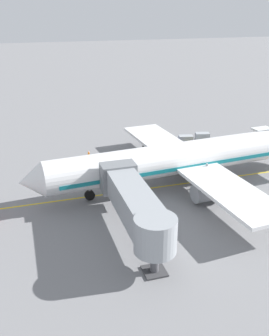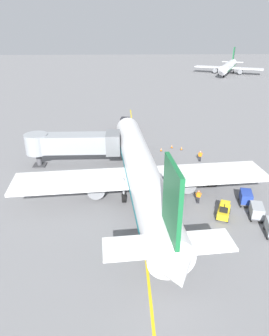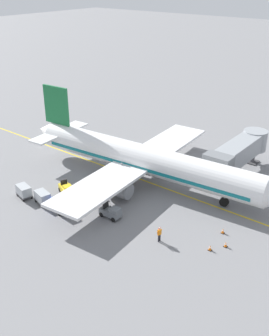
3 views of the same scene
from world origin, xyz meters
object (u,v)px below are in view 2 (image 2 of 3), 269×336
Objects in this scene: jet_bridge at (73,143)px; safety_cone_nose_right at (161,149)px; baggage_cart_front at (246,197)px; ground_crew_loader at (200,156)px; baggage_tug_lead at (210,178)px; safety_cone_nose_left at (181,148)px; baggage_cart_second_in_train at (257,211)px; safety_cone_wing_tip at (172,146)px; parked_airliner at (141,170)px; pushback_tractor at (124,125)px; distant_taxiing_airliner at (228,67)px; ground_crew_wing_walker at (198,196)px; baggage_tug_trailing at (224,211)px.

jet_bridge is 23.17× the size of safety_cone_nose_right.
ground_crew_loader is at bearing 101.00° from baggage_cart_front.
safety_cone_nose_left is at bearing 97.92° from baggage_tug_lead.
baggage_cart_second_in_train is 21.92m from safety_cone_wing_tip.
parked_airliner is at bearing -117.93° from safety_cone_nose_left.
jet_bridge is 17.92m from pushback_tractor.
baggage_tug_lead is 6.90m from ground_crew_loader.
pushback_tractor reaches higher than baggage_cart_second_in_train.
safety_cone_nose_left is at bearing 17.89° from jet_bridge.
parked_airliner is 12.54× the size of baggage_cart_second_in_train.
ground_crew_loader is 98.42m from distant_taxiing_airliner.
jet_bridge reaches higher than ground_crew_wing_walker.
safety_cone_nose_right is 0.02× the size of distant_taxiing_airliner.
ground_crew_wing_walker is 110.75m from distant_taxiing_airliner.
parked_airliner is 63.31× the size of safety_cone_nose_right.
baggage_cart_front is 5.05× the size of safety_cone_wing_tip.
ground_crew_loader is at bearing 44.84° from parked_airliner.
safety_cone_wing_tip is 0.02× the size of distant_taxiing_airliner.
safety_cone_nose_left is 0.02× the size of distant_taxiing_airliner.
parked_airliner is 25.13m from pushback_tractor.
pushback_tractor is (7.50, 16.10, -2.35)m from jet_bridge.
jet_bridge is at bearing 151.05° from baggage_cart_front.
distant_taxiing_airliner is (33.79, 92.41, 2.07)m from ground_crew_loader.
parked_airliner reaches higher than safety_cone_nose_right.
jet_bridge is 23.17× the size of safety_cone_wing_tip.
jet_bridge reaches higher than baggage_cart_front.
baggage_cart_second_in_train is (0.10, -2.85, 0.00)m from baggage_cart_front.
parked_airliner is 12.52m from baggage_cart_front.
distant_taxiing_airliner is (52.70, 93.04, -0.43)m from jet_bridge.
baggage_tug_lead is (18.60, -6.26, -2.74)m from jet_bridge.
ground_crew_wing_walker reaches higher than safety_cone_nose_left.
parked_airliner is at bearing -85.74° from pushback_tractor.
safety_cone_wing_tip is at bearing -50.47° from pushback_tractor.
safety_cone_nose_left is at bearing -48.30° from pushback_tractor.
pushback_tractor is 8.00× the size of safety_cone_wing_tip.
safety_cone_nose_left and safety_cone_wing_tip have the same top height.
pushback_tractor is (-1.86, 24.97, -2.09)m from parked_airliner.
baggage_cart_front is at bearing -4.32° from ground_crew_wing_walker.
ground_crew_loader is 2.86× the size of safety_cone_nose_right.
safety_cone_nose_right is (-4.53, 19.29, -0.42)m from baggage_tug_trailing.
baggage_tug_trailing is at bearing -107.92° from distant_taxiing_airliner.
ground_crew_wing_walker is 1.00× the size of ground_crew_loader.
safety_cone_nose_right is (-7.82, 16.88, -0.66)m from baggage_cart_front.
baggage_tug_trailing is at bearing -52.56° from ground_crew_wing_walker.
safety_cone_wing_tip is 94.31m from distant_taxiing_airliner.
pushback_tractor is 1.58× the size of baggage_cart_second_in_train.
pushback_tractor is 12.56m from safety_cone_wing_tip.
parked_airliner is at bearing 158.89° from ground_crew_wing_walker.
ground_crew_wing_walker is 16.91m from safety_cone_nose_left.
jet_bridge is 23.17× the size of safety_cone_nose_left.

